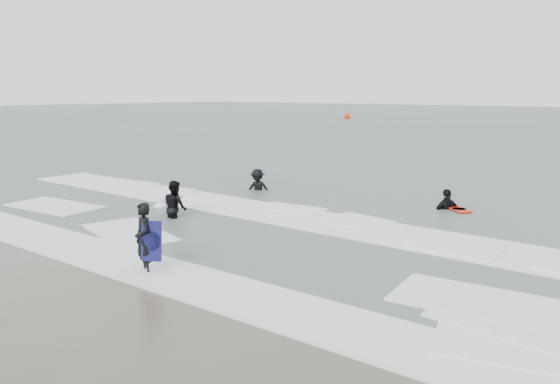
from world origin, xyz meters
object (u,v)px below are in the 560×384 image
Objects in this scene: surfer_right_near at (447,210)px; buoy at (347,116)px; surfer_wading at (176,218)px; surfer_breaker at (258,191)px; surfer_centre at (145,273)px.

buoy is at bearing -111.48° from surfer_right_near.
surfer_wading is 1.14× the size of buoy.
surfer_breaker is 64.41m from buoy.
surfer_breaker is (-4.97, 9.96, 0.00)m from surfer_centre.
surfer_breaker is 8.07m from surfer_right_near.
surfer_wading is at bearing 151.02° from surfer_centre.
buoy reaches higher than surfer_centre.
surfer_right_near is (2.98, 11.38, 0.00)m from surfer_centre.
surfer_breaker is (-1.13, 5.65, 0.00)m from surfer_wading.
surfer_breaker is at bearing -62.09° from buoy.
buoy is (-35.11, 66.87, 0.42)m from surfer_centre.
buoy reaches higher than surfer_breaker.
surfer_right_near reaches higher than surfer_centre.
buoy is at bearing 136.98° from surfer_centre.
surfer_wading reaches higher than surfer_breaker.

